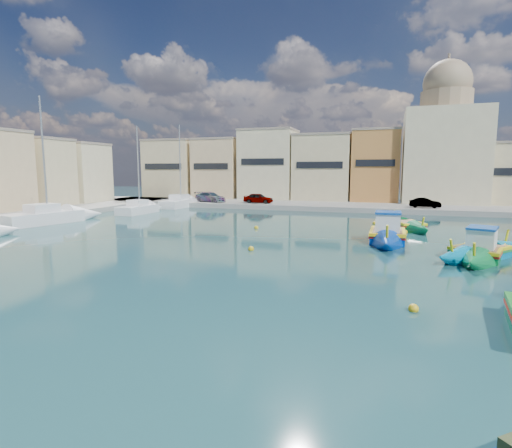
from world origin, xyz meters
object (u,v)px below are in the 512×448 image
at_px(luzzu_turquoise_cabin, 482,252).
at_px(yacht_mid, 64,216).
at_px(church_block, 444,143).
at_px(yacht_north, 187,203).
at_px(yacht_midnorth, 146,209).
at_px(luzzu_cyan_mid, 480,253).
at_px(luzzu_blue_cabin, 387,236).
at_px(luzzu_green, 407,226).

xyz_separation_m(luzzu_turquoise_cabin, yacht_mid, (-34.60, 5.33, 0.14)).
distance_m(church_block, yacht_mid, 46.65).
distance_m(yacht_north, yacht_midnorth, 8.40).
bearing_deg(luzzu_cyan_mid, church_block, 87.33).
height_order(yacht_north, yacht_midnorth, yacht_north).
height_order(luzzu_turquoise_cabin, luzzu_cyan_mid, luzzu_turquoise_cabin).
bearing_deg(yacht_midnorth, church_block, 29.50).
distance_m(church_block, luzzu_turquoise_cabin, 34.76).
relative_size(luzzu_blue_cabin, luzzu_cyan_mid, 1.22).
relative_size(luzzu_green, yacht_mid, 0.61).
relative_size(luzzu_blue_cabin, yacht_north, 0.80).
bearing_deg(church_block, luzzu_green, -102.12).
bearing_deg(luzzu_turquoise_cabin, yacht_mid, 171.24).
distance_m(luzzu_green, yacht_mid, 31.50).
distance_m(luzzu_blue_cabin, yacht_midnorth, 28.94).
distance_m(luzzu_turquoise_cabin, yacht_north, 38.81).
relative_size(luzzu_turquoise_cabin, luzzu_blue_cabin, 0.98).
bearing_deg(luzzu_green, church_block, 77.88).
bearing_deg(luzzu_turquoise_cabin, church_block, 87.43).
relative_size(luzzu_blue_cabin, luzzu_green, 1.23).
distance_m(yacht_north, yacht_mid, 18.31).
bearing_deg(church_block, luzzu_cyan_mid, -92.67).
bearing_deg(yacht_midnorth, luzzu_green, -9.13).
bearing_deg(luzzu_green, yacht_mid, -170.80).
bearing_deg(luzzu_cyan_mid, yacht_midnorth, 154.97).
relative_size(church_block, yacht_north, 1.66).
distance_m(church_block, luzzu_cyan_mid, 34.70).
height_order(luzzu_cyan_mid, yacht_north, yacht_north).
distance_m(luzzu_turquoise_cabin, yacht_midnorth, 35.14).
bearing_deg(luzzu_cyan_mid, luzzu_turquoise_cabin, -59.66).
xyz_separation_m(luzzu_green, yacht_mid, (-31.09, -5.04, 0.24)).
height_order(luzzu_green, yacht_mid, yacht_mid).
relative_size(yacht_midnorth, yacht_mid, 0.85).
distance_m(church_block, luzzu_blue_cabin, 31.66).
relative_size(luzzu_green, yacht_north, 0.65).
bearing_deg(yacht_mid, luzzu_cyan_mid, -8.63).
xyz_separation_m(luzzu_turquoise_cabin, luzzu_cyan_mid, (-0.05, 0.09, -0.09)).
height_order(yacht_midnorth, yacht_mid, yacht_mid).
distance_m(luzzu_turquoise_cabin, luzzu_cyan_mid, 0.14).
bearing_deg(church_block, luzzu_turquoise_cabin, -92.57).
bearing_deg(yacht_north, luzzu_green, -25.14).
height_order(church_block, yacht_mid, church_block).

